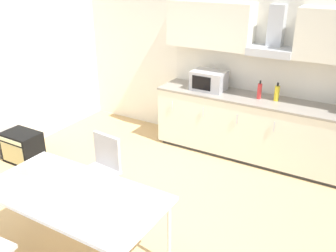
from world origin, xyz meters
TOP-DOWN VIEW (x-y plane):
  - ground_plane at (0.00, 0.00)m, footprint 7.27×7.32m
  - wall_back at (0.00, 2.49)m, footprint 5.81×0.10m
  - kitchen_counter at (0.80, 2.14)m, footprint 3.07×0.62m
  - backsplash_tile at (0.80, 2.43)m, footprint 3.05×0.02m
  - upper_wall_cabinets at (0.80, 2.27)m, footprint 3.05×0.40m
  - microwave at (-0.03, 2.14)m, footprint 0.48×0.35m
  - bottle_red at (0.73, 2.14)m, footprint 0.06×0.06m
  - bottle_yellow at (0.95, 2.18)m, footprint 0.07×0.07m
  - dining_table at (-0.03, -0.69)m, footprint 1.67×0.85m
  - chair_far_left at (-0.40, 0.12)m, footprint 0.44×0.44m
  - guitar_amp at (-2.07, 0.35)m, footprint 0.52×0.37m
  - pendant_lamp at (-0.03, -0.69)m, footprint 0.32×0.32m

SIDE VIEW (x-z plane):
  - ground_plane at x=0.00m, z-range -0.02..0.00m
  - guitar_amp at x=-2.07m, z-range 0.00..0.44m
  - kitchen_counter at x=0.80m, z-range 0.00..0.91m
  - chair_far_left at x=-0.40m, z-range 0.10..0.97m
  - dining_table at x=-0.03m, z-range 0.33..1.08m
  - bottle_yellow at x=0.95m, z-range 0.89..1.14m
  - bottle_red at x=0.73m, z-range 0.89..1.15m
  - microwave at x=-0.03m, z-range 0.91..1.19m
  - backsplash_tile at x=0.80m, z-range 0.91..1.46m
  - wall_back at x=0.00m, z-range 0.00..2.82m
  - upper_wall_cabinets at x=0.80m, z-range 1.49..2.13m
  - pendant_lamp at x=-0.03m, z-range 1.79..2.01m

